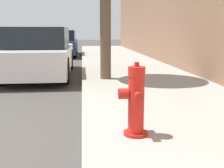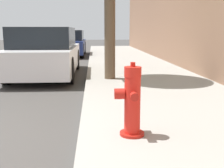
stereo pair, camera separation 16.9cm
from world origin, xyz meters
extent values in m
cube|color=#99968E|center=(3.69, 0.00, 0.06)|extent=(3.16, 40.00, 0.13)
cylinder|color=red|center=(2.76, 0.06, 0.14)|extent=(0.29, 0.29, 0.04)
cylinder|color=red|center=(2.76, 0.06, 0.50)|extent=(0.19, 0.19, 0.68)
cylinder|color=red|center=(2.76, 0.06, 0.89)|extent=(0.20, 0.20, 0.11)
cylinder|color=red|center=(2.76, 0.06, 0.98)|extent=(0.06, 0.06, 0.05)
cylinder|color=red|center=(2.76, -0.09, 0.64)|extent=(0.09, 0.10, 0.09)
cylinder|color=red|center=(2.76, 0.20, 0.64)|extent=(0.09, 0.10, 0.09)
cylinder|color=red|center=(2.61, 0.06, 0.64)|extent=(0.12, 0.13, 0.13)
cube|color=silver|center=(0.89, 5.53, 0.54)|extent=(1.76, 4.54, 0.69)
cube|color=black|center=(0.89, 5.35, 1.16)|extent=(1.62, 2.50, 0.57)
cylinder|color=black|center=(0.08, 6.94, 0.35)|extent=(0.20, 0.70, 0.70)
cylinder|color=black|center=(1.69, 6.94, 0.35)|extent=(0.20, 0.70, 0.70)
cylinder|color=black|center=(0.08, 4.12, 0.35)|extent=(0.20, 0.70, 0.70)
cylinder|color=black|center=(1.69, 4.12, 0.35)|extent=(0.20, 0.70, 0.70)
cube|color=navy|center=(0.93, 12.52, 0.52)|extent=(1.79, 4.56, 0.65)
cube|color=black|center=(0.93, 12.34, 1.12)|extent=(1.65, 2.51, 0.53)
cylinder|color=black|center=(0.11, 13.93, 0.36)|extent=(0.20, 0.72, 0.72)
cylinder|color=black|center=(1.75, 13.93, 0.36)|extent=(0.20, 0.72, 0.72)
cylinder|color=black|center=(0.11, 11.11, 0.36)|extent=(0.20, 0.72, 0.72)
cylinder|color=black|center=(1.75, 11.11, 0.36)|extent=(0.20, 0.72, 0.72)
cylinder|color=brown|center=(2.73, 4.12, 1.53)|extent=(0.28, 0.28, 2.80)
camera|label=1|loc=(2.14, -3.10, 1.36)|focal=45.00mm
camera|label=2|loc=(2.31, -3.12, 1.36)|focal=45.00mm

